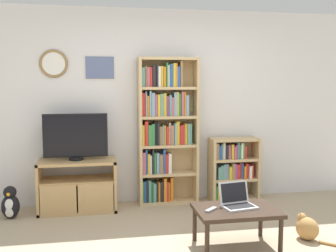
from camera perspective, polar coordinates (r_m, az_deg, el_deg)
wall_back at (r=5.36m, az=-1.56°, el=2.93°), size 5.70×0.09×2.60m
tv_stand at (r=5.16m, az=-12.95°, el=-8.38°), size 0.97×0.48×0.65m
television at (r=5.06m, az=-13.26°, el=-1.51°), size 0.79×0.18×0.59m
bookshelf_tall at (r=5.24m, az=-0.50°, el=-0.58°), size 0.79×0.27×1.95m
bookshelf_short at (r=5.55m, az=9.15°, el=-6.24°), size 0.67×0.30×0.86m
coffee_table at (r=4.00m, az=9.87°, el=-12.34°), size 0.80×0.55×0.39m
laptop at (r=4.03m, az=9.97°, el=-10.63°), size 0.36×0.31×0.24m
remote_near_laptop at (r=3.88m, az=6.28°, el=-11.98°), size 0.15×0.14×0.02m
cat at (r=4.45m, az=19.49°, el=-13.76°), size 0.40×0.44×0.28m
penguin_figurine at (r=5.14m, az=-21.92°, el=-10.43°), size 0.21×0.19×0.40m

